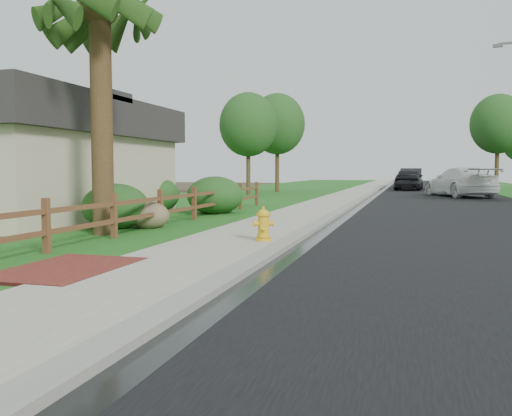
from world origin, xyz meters
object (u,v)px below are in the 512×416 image
(fire_hydrant, at_px, (263,225))
(ranch_fence, at_px, (178,204))
(palm_tree, at_px, (99,6))
(white_suv, at_px, (460,182))
(dark_car_mid, at_px, (409,179))

(fire_hydrant, bearing_deg, ranch_fence, 135.82)
(ranch_fence, relative_size, fire_hydrant, 22.85)
(ranch_fence, height_order, palm_tree, palm_tree)
(fire_hydrant, bearing_deg, white_suv, 75.98)
(dark_car_mid, bearing_deg, ranch_fence, 81.83)
(palm_tree, height_order, fire_hydrant, palm_tree)
(fire_hydrant, relative_size, dark_car_mid, 0.14)
(ranch_fence, height_order, dark_car_mid, dark_car_mid)
(fire_hydrant, relative_size, white_suv, 0.12)
(palm_tree, relative_size, white_suv, 1.09)
(palm_tree, bearing_deg, fire_hydrant, -6.84)
(palm_tree, relative_size, dark_car_mid, 1.27)
(fire_hydrant, height_order, white_suv, white_suv)
(white_suv, bearing_deg, fire_hydrant, 55.11)
(palm_tree, xyz_separation_m, dark_car_mid, (7.11, 33.75, -4.62))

